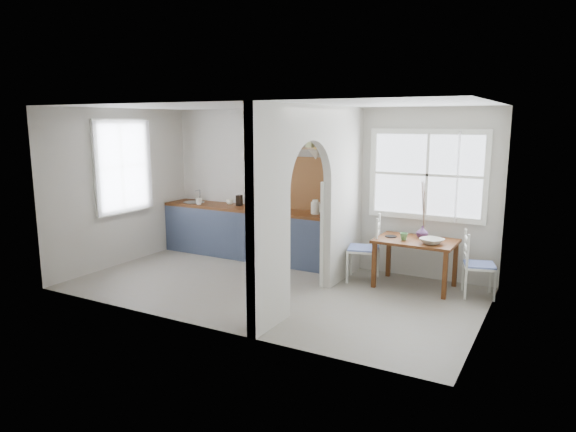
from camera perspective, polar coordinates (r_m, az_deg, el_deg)
The scene contains 26 objects.
floor at distance 7.52m, azimuth -1.94°, elevation -8.04°, with size 5.80×3.20×0.01m, color gray.
ceiling at distance 7.14m, azimuth -2.07°, elevation 12.17°, with size 5.80×3.20×0.01m, color beige.
walls at distance 7.22m, azimuth -2.00°, elevation 1.80°, with size 5.81×3.21×2.60m.
partition at distance 6.92m, azimuth 3.23°, elevation 2.67°, with size 0.12×3.20×2.60m.
kitchen_window at distance 8.98m, azimuth -18.02°, elevation 5.26°, with size 0.10×1.16×1.50m, color white, non-canonical shape.
nook_window at distance 7.94m, azimuth 15.20°, elevation 4.42°, with size 1.76×0.10×1.30m, color white, non-canonical shape.
counter at distance 9.07m, azimuth -3.81°, elevation -1.84°, with size 3.50×0.60×0.90m.
sink at distance 9.72m, azimuth -10.40°, elevation 1.45°, with size 0.40×0.40×0.02m, color #AFB4BD.
backsplash at distance 8.68m, azimuth 2.17°, elevation 3.61°, with size 1.65×0.03×0.90m, color brown.
shelf at distance 8.55m, azimuth 1.94°, elevation 7.95°, with size 1.75×0.20×0.21m.
pendant_lamp at distance 8.09m, azimuth 3.10°, elevation 6.87°, with size 0.26×0.26×0.16m, color beige.
utensil_rail at distance 7.71m, azimuth 5.34°, elevation 3.45°, with size 0.02×0.02×0.50m, color #AFB4BD.
dining_table at distance 7.72m, azimuth 13.91°, elevation -5.13°, with size 1.13×0.75×0.71m, color brown, non-canonical shape.
chair_left at distance 7.84m, azimuth 8.37°, elevation -3.54°, with size 0.46×0.46×1.01m, color silver, non-canonical shape.
chair_right at distance 7.54m, azimuth 20.51°, elevation -5.08°, with size 0.41×0.41×0.91m, color silver, non-canonical shape.
kettle at distance 8.36m, azimuth 3.05°, elevation 1.02°, with size 0.19×0.15×0.23m, color silver, non-canonical shape.
mug_a at distance 9.44m, azimuth -9.87°, elevation 1.61°, with size 0.12×0.12×0.11m, color white.
mug_b at distance 9.35m, azimuth -6.50°, elevation 1.57°, with size 0.12×0.12×0.10m, color white.
knife_block at distance 9.22m, azimuth -5.45°, elevation 1.74°, with size 0.09×0.12×0.19m, color black.
jar at distance 8.91m, azimuth -2.37°, elevation 1.43°, with size 0.11×0.11×0.17m, color #958E56.
towel_magenta at distance 8.03m, azimuth 5.24°, elevation -4.82°, with size 0.02×0.03×0.50m, color #C93663.
towel_orange at distance 7.99m, azimuth 5.09°, elevation -5.08°, with size 0.02×0.03×0.52m, color orange.
bowl at distance 7.43m, azimuth 15.68°, elevation -2.71°, with size 0.31×0.31×0.08m, color beige.
table_cup at distance 7.55m, azimuth 12.75°, elevation -2.24°, with size 0.11×0.11×0.10m, color #559353.
plate at distance 7.74m, azimuth 11.37°, elevation -2.23°, with size 0.17×0.17×0.01m, color black.
vase at distance 7.74m, azimuth 14.69°, elevation -1.74°, with size 0.17×0.17×0.18m, color #512F5C.
Camera 1 is at (3.66, -6.12, 2.40)m, focal length 32.00 mm.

